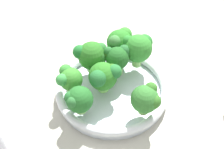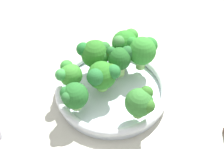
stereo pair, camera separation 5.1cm
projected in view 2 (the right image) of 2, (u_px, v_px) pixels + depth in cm
name	position (u px, v px, depth cm)	size (l,w,h in cm)	color
ground_plane	(129.00, 97.00, 56.24)	(130.00, 130.00, 2.50)	#B2B1A2
bowl	(112.00, 89.00, 54.31)	(24.15, 24.15, 2.96)	silver
broccoli_floret_0	(103.00, 75.00, 49.58)	(6.61, 6.61, 6.80)	#77B751
broccoli_floret_1	(141.00, 102.00, 45.24)	(5.57, 5.29, 6.22)	#7EB553
broccoli_floret_2	(95.00, 54.00, 54.19)	(7.38, 6.21, 7.08)	#94CC70
broccoli_floret_3	(69.00, 75.00, 50.73)	(4.91, 5.14, 5.64)	#93CF75
broccoli_floret_4	(119.00, 58.00, 52.88)	(5.83, 5.23, 6.73)	#92C168
broccoli_floret_5	(125.00, 43.00, 55.69)	(5.83, 6.81, 7.54)	#99CB6A
broccoli_floret_6	(143.00, 50.00, 53.93)	(6.77, 6.62, 7.87)	#94D66D
broccoli_floret_7	(74.00, 96.00, 46.74)	(5.27, 5.15, 5.83)	#93CB6E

